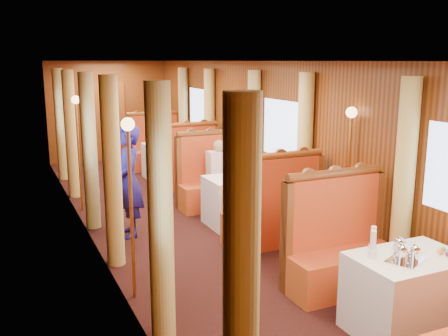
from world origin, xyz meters
TOP-DOWN VIEW (x-y plane):
  - floor at (0.00, 0.00)m, footprint 3.00×12.00m
  - ceiling at (0.00, 0.00)m, footprint 3.00×12.00m
  - wall_far at (0.00, 6.00)m, footprint 3.00×0.01m
  - wall_left at (-1.50, 0.00)m, footprint 0.01×12.00m
  - wall_right at (1.50, 0.00)m, footprint 0.01×12.00m
  - doorway_far at (0.00, 5.97)m, footprint 0.80×0.04m
  - table_near at (0.75, -3.50)m, footprint 1.05×0.72m
  - banquette_near_aft at (0.75, -2.49)m, footprint 1.30×0.55m
  - table_mid at (0.75, 0.00)m, footprint 1.05×0.72m
  - banquette_mid_fwd at (0.75, -1.01)m, footprint 1.30×0.55m
  - banquette_mid_aft at (0.75, 1.01)m, footprint 1.30×0.55m
  - table_far at (0.75, 3.50)m, footprint 1.05×0.72m
  - banquette_far_fwd at (0.75, 2.49)m, footprint 1.30×0.55m
  - banquette_far_aft at (0.75, 4.51)m, footprint 1.30×0.55m
  - tea_tray at (0.62, -3.57)m, footprint 0.42×0.38m
  - teapot_left at (0.58, -3.56)m, footprint 0.17×0.14m
  - teapot_right at (0.69, -3.60)m, footprint 0.18×0.16m
  - teapot_back at (0.69, -3.42)m, footprint 0.16×0.13m
  - fruit_plate at (1.06, -3.62)m, footprint 0.23×0.23m
  - cup_inboard at (0.39, -3.40)m, footprint 0.08×0.08m
  - cup_outboard at (0.47, -3.30)m, footprint 0.08×0.08m
  - rose_vase_mid at (0.75, 0.03)m, footprint 0.06×0.06m
  - rose_vase_far at (0.74, 3.47)m, footprint 0.06×0.06m
  - window_left_near at (-1.49, -3.50)m, footprint 0.01×1.20m
  - curtain_left_near_a at (-1.38, -4.28)m, footprint 0.22×0.22m
  - curtain_left_near_b at (-1.38, -2.72)m, footprint 0.22×0.22m
  - curtain_right_near_b at (1.38, -2.72)m, footprint 0.22×0.22m
  - window_left_mid at (-1.49, 0.00)m, footprint 0.01×1.20m
  - curtain_left_mid_a at (-1.38, -0.78)m, footprint 0.22×0.22m
  - curtain_left_mid_b at (-1.38, 0.78)m, footprint 0.22×0.22m
  - window_right_mid at (1.49, 0.00)m, footprint 0.01×1.20m
  - curtain_right_mid_a at (1.38, -0.78)m, footprint 0.22×0.22m
  - curtain_right_mid_b at (1.38, 0.78)m, footprint 0.22×0.22m
  - window_left_far at (-1.49, 3.50)m, footprint 0.01×1.20m
  - curtain_left_far_a at (-1.38, 2.72)m, footprint 0.22×0.22m
  - curtain_left_far_b at (-1.38, 4.28)m, footprint 0.22×0.22m
  - window_right_far at (1.49, 3.50)m, footprint 0.01×1.20m
  - curtain_right_far_a at (1.38, 2.72)m, footprint 0.22×0.22m
  - curtain_right_far_b at (1.38, 4.28)m, footprint 0.22×0.22m
  - sconce_left_fore at (-1.40, -1.75)m, footprint 0.14×0.14m
  - sconce_right_fore at (1.40, -1.75)m, footprint 0.14×0.14m
  - sconce_left_aft at (-1.40, 1.75)m, footprint 0.14×0.14m
  - sconce_right_aft at (1.40, 1.75)m, footprint 0.14×0.14m
  - steward at (-0.95, 0.19)m, footprint 0.45×0.63m
  - passenger at (0.75, 0.78)m, footprint 0.40×0.44m

SIDE VIEW (x-z plane):
  - floor at x=0.00m, z-range -0.01..0.01m
  - table_near at x=0.75m, z-range 0.00..0.75m
  - table_mid at x=0.75m, z-range 0.00..0.75m
  - table_far at x=0.75m, z-range 0.00..0.75m
  - banquette_near_aft at x=0.75m, z-range -0.25..1.09m
  - banquette_mid_fwd at x=0.75m, z-range -0.25..1.09m
  - banquette_mid_aft at x=0.75m, z-range -0.25..1.09m
  - banquette_far_fwd at x=0.75m, z-range -0.25..1.09m
  - banquette_far_aft at x=0.75m, z-range -0.25..1.09m
  - passenger at x=0.75m, z-range 0.36..1.12m
  - tea_tray at x=0.62m, z-range 0.75..0.76m
  - fruit_plate at x=1.06m, z-range 0.74..0.80m
  - steward at x=-0.95m, z-range 0.00..1.62m
  - teapot_right at x=0.69m, z-range 0.75..0.87m
  - teapot_back at x=0.69m, z-range 0.75..0.87m
  - teapot_left at x=0.58m, z-range 0.75..0.87m
  - cup_inboard at x=0.39m, z-range 0.72..0.99m
  - cup_outboard at x=0.47m, z-range 0.72..0.99m
  - rose_vase_mid at x=0.75m, z-range 0.75..1.11m
  - rose_vase_far at x=0.74m, z-range 0.75..1.11m
  - doorway_far at x=0.00m, z-range 0.00..2.00m
  - curtain_left_near_a at x=-1.38m, z-range 0.00..2.35m
  - curtain_left_near_b at x=-1.38m, z-range 0.00..2.35m
  - curtain_right_near_b at x=1.38m, z-range 0.00..2.35m
  - curtain_left_mid_a at x=-1.38m, z-range 0.00..2.35m
  - curtain_left_mid_b at x=-1.38m, z-range 0.00..2.35m
  - curtain_right_mid_a at x=1.38m, z-range 0.00..2.35m
  - curtain_right_mid_b at x=1.38m, z-range 0.00..2.35m
  - curtain_left_far_a at x=-1.38m, z-range 0.00..2.35m
  - curtain_left_far_b at x=-1.38m, z-range 0.00..2.35m
  - curtain_right_far_a at x=1.38m, z-range 0.00..2.35m
  - curtain_right_far_b at x=1.38m, z-range 0.00..2.35m
  - wall_far at x=0.00m, z-range 0.00..2.50m
  - wall_left at x=-1.50m, z-range 0.00..2.50m
  - wall_right at x=1.50m, z-range 0.00..2.50m
  - sconce_left_fore at x=-1.40m, z-range 0.41..2.36m
  - sconce_right_fore at x=1.40m, z-range 0.41..2.36m
  - sconce_left_aft at x=-1.40m, z-range 0.41..2.36m
  - sconce_right_aft at x=1.40m, z-range 0.41..2.36m
  - window_left_near at x=-1.49m, z-range 1.00..1.90m
  - window_left_mid at x=-1.49m, z-range 1.00..1.90m
  - window_right_mid at x=1.49m, z-range 1.00..1.90m
  - window_left_far at x=-1.49m, z-range 1.00..1.90m
  - window_right_far at x=1.49m, z-range 1.00..1.90m
  - ceiling at x=0.00m, z-range 2.49..2.51m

